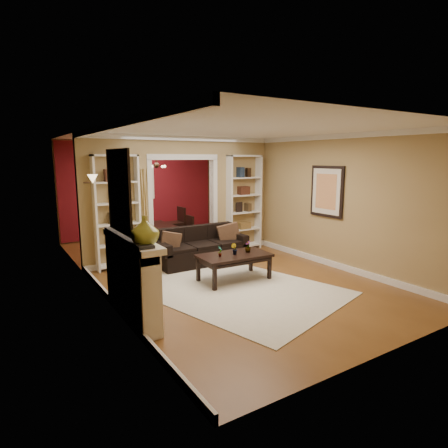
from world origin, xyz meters
TOP-DOWN VIEW (x-y plane):
  - floor at (0.00, 0.00)m, footprint 8.00×8.00m
  - ceiling at (0.00, 0.00)m, footprint 8.00×8.00m
  - wall_back at (0.00, 4.00)m, footprint 8.00×0.00m
  - wall_front at (0.00, -4.00)m, footprint 8.00×0.00m
  - wall_left at (-2.25, 0.00)m, footprint 0.00×8.00m
  - wall_right at (2.25, 0.00)m, footprint 0.00×8.00m
  - partition_wall at (0.00, 1.20)m, footprint 4.50×0.15m
  - red_back_panel at (0.00, 3.97)m, footprint 4.44×0.04m
  - dining_window at (0.00, 3.93)m, footprint 0.78×0.03m
  - area_rug at (-0.26, -1.22)m, footprint 3.45×4.15m
  - sofa at (0.04, 0.45)m, footprint 1.97×0.85m
  - pillow_left at (-0.66, 0.43)m, footprint 0.41×0.21m
  - pillow_right at (0.74, 0.43)m, footprint 0.48×0.28m
  - coffee_table at (0.01, -0.88)m, footprint 1.33×0.76m
  - plant_left at (-0.29, -0.88)m, footprint 0.12×0.12m
  - plant_center at (0.01, -0.88)m, footprint 0.13×0.14m
  - plant_right at (0.32, -0.88)m, footprint 0.14×0.14m
  - bookshelf_left at (-1.55, 1.03)m, footprint 0.90×0.30m
  - bookshelf_right at (1.55, 1.03)m, footprint 0.90×0.30m
  - fireplace at (-2.09, -1.50)m, footprint 0.32×1.70m
  - vase at (-2.09, -2.05)m, footprint 0.44×0.44m
  - mirror at (-2.23, -1.50)m, footprint 0.03×0.95m
  - wall_sconce at (-2.15, 0.55)m, footprint 0.18×0.18m
  - framed_art at (2.21, -1.00)m, footprint 0.04×0.85m
  - dining_table at (-0.07, 2.53)m, footprint 1.48×0.82m
  - dining_chair_nw at (-0.62, 2.23)m, footprint 0.51×0.51m
  - dining_chair_ne at (0.48, 2.23)m, footprint 0.41×0.41m
  - dining_chair_sw at (-0.62, 2.83)m, footprint 0.49×0.49m
  - dining_chair_se at (0.48, 2.83)m, footprint 0.59×0.59m
  - chandelier at (0.00, 2.70)m, footprint 0.50×0.50m

SIDE VIEW (x-z plane):
  - floor at x=0.00m, z-range 0.00..0.00m
  - area_rug at x=-0.26m, z-range 0.00..0.01m
  - coffee_table at x=0.01m, z-range 0.00..0.49m
  - dining_table at x=-0.07m, z-range 0.00..0.52m
  - sofa at x=0.04m, z-range 0.00..0.77m
  - dining_chair_ne at x=0.48m, z-range 0.00..0.77m
  - dining_chair_nw at x=-0.62m, z-range 0.00..0.82m
  - dining_chair_se at x=0.48m, z-range 0.00..0.94m
  - dining_chair_sw at x=-0.62m, z-range 0.00..0.95m
  - pillow_left at x=-0.66m, z-range 0.38..0.77m
  - fireplace at x=-2.09m, z-range 0.00..1.16m
  - plant_left at x=-0.29m, z-range 0.49..0.69m
  - plant_center at x=0.01m, z-range 0.49..0.69m
  - plant_right at x=0.32m, z-range 0.49..0.70m
  - pillow_right at x=0.74m, z-range 0.38..0.84m
  - bookshelf_left at x=-1.55m, z-range 0.00..2.30m
  - bookshelf_right at x=1.55m, z-range 0.00..2.30m
  - red_back_panel at x=0.00m, z-range 0.00..2.64m
  - vase at x=-2.09m, z-range 1.16..1.53m
  - wall_back at x=0.00m, z-range -2.65..5.35m
  - wall_front at x=0.00m, z-range -2.65..5.35m
  - wall_left at x=-2.25m, z-range -2.65..5.35m
  - wall_right at x=2.25m, z-range -2.65..5.35m
  - partition_wall at x=0.00m, z-range 0.00..2.70m
  - dining_window at x=0.00m, z-range 1.06..2.04m
  - framed_art at x=2.21m, z-range 1.02..2.08m
  - mirror at x=-2.23m, z-range 1.25..2.35m
  - wall_sconce at x=-2.15m, z-range 1.72..1.94m
  - chandelier at x=0.00m, z-range 1.87..2.17m
  - ceiling at x=0.00m, z-range 2.70..2.70m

